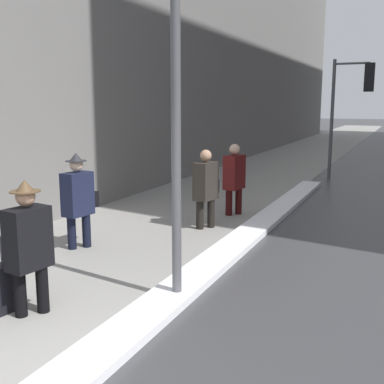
# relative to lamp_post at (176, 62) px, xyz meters

# --- Properties ---
(ground_plane) EXTENTS (160.00, 160.00, 0.00)m
(ground_plane) POSITION_rel_lamp_post_xyz_m (-0.23, -2.14, -2.98)
(ground_plane) COLOR #38383A
(sidewalk_slab) EXTENTS (4.00, 80.00, 0.01)m
(sidewalk_slab) POSITION_rel_lamp_post_xyz_m (-2.23, 12.86, -2.98)
(sidewalk_slab) COLOR gray
(sidewalk_slab) RESTS_ON ground
(snow_bank_curb) EXTENTS (0.56, 12.78, 0.11)m
(snow_bank_curb) POSITION_rel_lamp_post_xyz_m (-0.06, 3.34, -2.93)
(snow_bank_curb) COLOR white
(snow_bank_curb) RESTS_ON ground
(lamp_post) EXTENTS (0.28, 0.28, 4.99)m
(lamp_post) POSITION_rel_lamp_post_xyz_m (0.00, 0.00, 0.00)
(lamp_post) COLOR #515156
(lamp_post) RESTS_ON ground
(traffic_light_near) EXTENTS (1.31, 0.32, 3.91)m
(traffic_light_near) POSITION_rel_lamp_post_xyz_m (0.87, 11.42, -0.15)
(traffic_light_near) COLOR #515156
(traffic_light_near) RESTS_ON ground
(pedestrian_in_fedora) EXTENTS (0.37, 0.54, 1.64)m
(pedestrian_in_fedora) POSITION_rel_lamp_post_xyz_m (-1.37, -1.14, -2.09)
(pedestrian_in_fedora) COLOR black
(pedestrian_in_fedora) RESTS_ON ground
(pedestrian_with_shoulder_bag) EXTENTS (0.38, 0.75, 1.68)m
(pedestrian_with_shoulder_bag) POSITION_rel_lamp_post_xyz_m (-2.52, 1.30, -2.07)
(pedestrian_with_shoulder_bag) COLOR black
(pedestrian_with_shoulder_bag) RESTS_ON ground
(pedestrian_trailing) EXTENTS (0.38, 0.75, 1.60)m
(pedestrian_trailing) POSITION_rel_lamp_post_xyz_m (-1.03, 3.45, -2.10)
(pedestrian_trailing) COLOR black
(pedestrian_trailing) RESTS_ON ground
(pedestrian_in_glasses) EXTENTS (0.38, 0.56, 1.61)m
(pedestrian_in_glasses) POSITION_rel_lamp_post_xyz_m (-0.91, 4.81, -2.09)
(pedestrian_in_glasses) COLOR #340C0C
(pedestrian_in_glasses) RESTS_ON ground
(rolling_suitcase) EXTENTS (0.27, 0.39, 0.95)m
(rolling_suitcase) POSITION_rel_lamp_post_xyz_m (-1.73, -1.21, -2.68)
(rolling_suitcase) COLOR black
(rolling_suitcase) RESTS_ON ground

